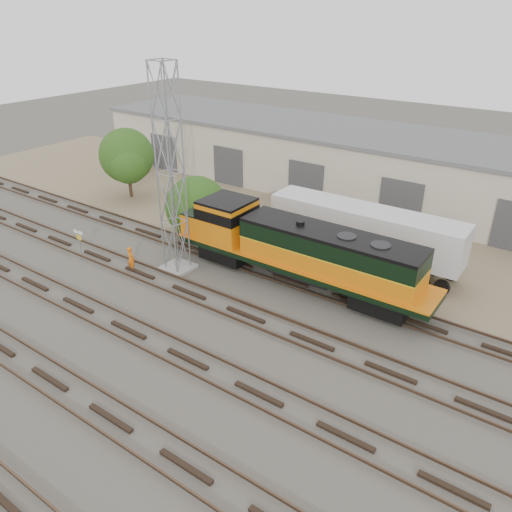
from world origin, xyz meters
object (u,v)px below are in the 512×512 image
Objects in this scene: locomotive at (295,248)px; semi_trailer at (368,231)px; signal_tower at (171,177)px; worker at (131,259)px.

semi_trailer is at bearing 61.54° from locomotive.
signal_tower is 7.53× the size of worker.
signal_tower reaches higher than locomotive.
signal_tower is at bearing -158.41° from locomotive.
semi_trailer reaches higher than worker.
locomotive is 1.32× the size of signal_tower.
signal_tower reaches higher than semi_trailer.
signal_tower is at bearing -142.49° from semi_trailer.
locomotive is at bearing -119.05° from semi_trailer.
signal_tower reaches higher than worker.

